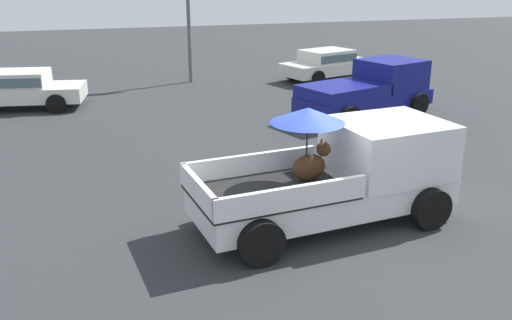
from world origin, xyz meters
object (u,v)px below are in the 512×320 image
parked_sedan_near (19,88)px  parked_sedan_far (327,63)px  pickup_truck_main (346,172)px  pickup_truck_red (370,90)px

parked_sedan_near → parked_sedan_far: 12.74m
pickup_truck_main → pickup_truck_red: size_ratio=1.02×
pickup_truck_red → parked_sedan_near: (-11.26, 4.62, -0.13)m
parked_sedan_far → pickup_truck_red: bearing=-119.5°
parked_sedan_near → parked_sedan_far: bearing=17.7°
pickup_truck_main → parked_sedan_near: 13.65m
parked_sedan_far → pickup_truck_main: bearing=-130.5°
pickup_truck_red → parked_sedan_near: size_ratio=1.13×
parked_sedan_near → pickup_truck_main: bearing=-50.1°
pickup_truck_main → parked_sedan_near: pickup_truck_main is taller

